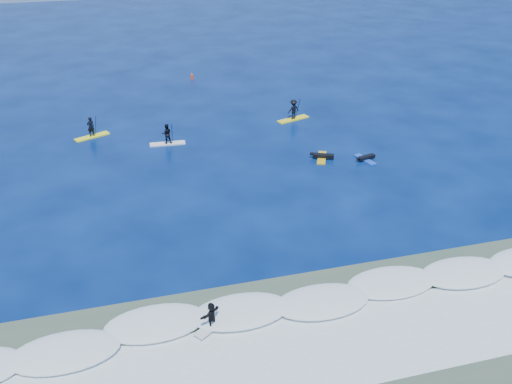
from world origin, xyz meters
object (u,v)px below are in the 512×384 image
object	(u,v)px
wave_surfer	(211,316)
prone_paddler_far	(365,158)
sup_paddler_center	(167,136)
prone_paddler_near	(322,156)
marker_buoy	(192,76)
sup_paddler_left	(91,130)
sup_paddler_right	(293,111)

from	to	relation	value
wave_surfer	prone_paddler_far	bearing A→B (deg)	10.59
sup_paddler_center	prone_paddler_near	size ratio (longest dim) A/B	1.21
marker_buoy	prone_paddler_near	bearing A→B (deg)	-74.54
sup_paddler_left	prone_paddler_far	distance (m)	21.94
sup_paddler_left	wave_surfer	size ratio (longest dim) A/B	1.59
sup_paddler_left	wave_surfer	xyz separation A→B (m)	(4.95, -24.96, 0.15)
sup_paddler_right	prone_paddler_near	size ratio (longest dim) A/B	1.33
prone_paddler_near	prone_paddler_far	xyz separation A→B (m)	(3.00, -1.13, -0.02)
prone_paddler_far	marker_buoy	xyz separation A→B (m)	(-9.13, 23.25, 0.17)
sup_paddler_right	wave_surfer	distance (m)	27.22
sup_paddler_right	wave_surfer	world-z (taller)	sup_paddler_right
sup_paddler_right	prone_paddler_near	bearing A→B (deg)	-111.46
sup_paddler_left	sup_paddler_right	size ratio (longest dim) A/B	0.94
sup_paddler_center	prone_paddler_far	size ratio (longest dim) A/B	1.32
sup_paddler_left	sup_paddler_center	distance (m)	6.50
prone_paddler_near	prone_paddler_far	world-z (taller)	prone_paddler_near
sup_paddler_right	prone_paddler_far	size ratio (longest dim) A/B	1.45
prone_paddler_near	prone_paddler_far	distance (m)	3.21
sup_paddler_left	sup_paddler_right	distance (m)	17.05
prone_paddler_far	wave_surfer	distance (m)	21.02
prone_paddler_far	marker_buoy	size ratio (longest dim) A/B	2.93
sup_paddler_left	wave_surfer	world-z (taller)	sup_paddler_left
sup_paddler_center	prone_paddler_near	xyz separation A→B (m)	(10.84, -5.71, -0.56)
wave_surfer	marker_buoy	size ratio (longest dim) A/B	2.51
sup_paddler_center	marker_buoy	xyz separation A→B (m)	(4.72, 16.42, -0.41)
prone_paddler_far	prone_paddler_near	bearing A→B (deg)	55.24
sup_paddler_center	prone_paddler_near	bearing A→B (deg)	-24.12
sup_paddler_left	wave_surfer	bearing A→B (deg)	-102.39
sup_paddler_left	prone_paddler_far	bearing A→B (deg)	-50.38
sup_paddler_left	sup_paddler_right	bearing A→B (deg)	-25.52
sup_paddler_right	prone_paddler_near	world-z (taller)	sup_paddler_right
sup_paddler_center	prone_paddler_far	distance (m)	15.45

